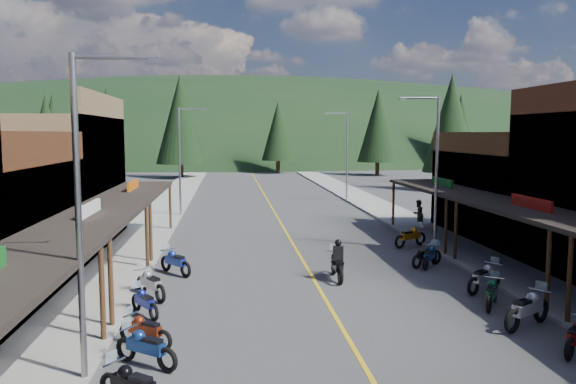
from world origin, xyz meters
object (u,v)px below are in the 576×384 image
object	(u,v)px
pine_3	(278,131)
bike_west_8	(151,282)
bike_west_6	(145,329)
rider_on_bike	(337,263)
bike_west_5	(146,345)
pine_9	(460,131)
pedestrian_east_b	(418,213)
streetlight_3	(345,152)
pine_8	(46,135)
bike_east_9	(430,255)
streetlight_1	(182,156)
bike_east_11	(410,235)
pine_4	(378,125)
pine_6	(546,131)
pine_10	(107,128)
bike_east_10	(427,254)
pine_7	(53,126)
bike_east_7	(492,292)
pine_11	(451,123)
streetlight_2	(434,166)
bike_west_4	(133,384)
pine_2	(180,119)
bike_east_6	(527,307)
shop_west_3	(35,182)
shop_east_3	(525,195)
bike_west_9	(175,261)
bike_west_7	(145,301)
pine_1	(95,126)
pine_5	(452,122)
streetlight_0	(84,204)

from	to	relation	value
pine_3	bike_west_8	xyz separation A→B (m)	(-10.45, -64.95, -5.87)
bike_west_6	rider_on_bike	xyz separation A→B (m)	(6.93, 6.77, 0.18)
pine_3	bike_west_5	world-z (taller)	pine_3
pine_3	pine_9	distance (m)	29.00
rider_on_bike	pedestrian_east_b	size ratio (longest dim) A/B	1.34
pedestrian_east_b	streetlight_3	bearing A→B (deg)	-115.06
pine_8	bike_east_9	xyz separation A→B (m)	(27.64, -35.29, -5.41)
streetlight_1	bike_east_11	size ratio (longest dim) A/B	3.56
rider_on_bike	bike_west_8	bearing A→B (deg)	-163.91
pine_4	pedestrian_east_b	distance (m)	46.69
pine_6	pine_9	bearing A→B (deg)	-139.18
pine_10	bike_east_10	size ratio (longest dim) A/B	5.74
pine_6	pine_7	xyz separation A→B (m)	(-78.00, 12.00, 0.75)
pine_8	bike_east_7	distance (m)	50.02
pine_11	bike_east_9	bearing A→B (deg)	-113.34
pine_8	pine_9	xyz separation A→B (m)	(46.00, 5.00, 0.40)
streetlight_2	bike_east_7	size ratio (longest dim) A/B	4.02
bike_west_4	bike_west_8	world-z (taller)	bike_west_8
pine_2	pine_6	world-z (taller)	pine_2
bike_west_5	bike_east_10	world-z (taller)	bike_west_5
pine_3	pine_10	size ratio (longest dim) A/B	0.95
streetlight_1	bike_east_6	bearing A→B (deg)	-63.29
streetlight_1	pine_9	xyz separation A→B (m)	(30.95, 23.00, 1.92)
streetlight_2	bike_west_8	world-z (taller)	streetlight_2
bike_west_4	bike_west_8	distance (m)	8.56
bike_west_5	bike_west_8	size ratio (longest dim) A/B	0.95
bike_west_4	bike_east_6	world-z (taller)	bike_east_6
streetlight_2	bike_west_6	bearing A→B (deg)	-137.66
shop_west_3	streetlight_2	world-z (taller)	shop_west_3
streetlight_3	pine_9	size ratio (longest dim) A/B	0.74
shop_east_3	streetlight_3	distance (m)	19.99
pine_7	streetlight_3	bearing A→B (deg)	-49.74
pine_8	shop_west_3	bearing A→B (deg)	-74.03
pine_3	bike_west_9	size ratio (longest dim) A/B	5.09
pine_4	bike_west_5	bearing A→B (deg)	-109.99
shop_east_3	streetlight_2	size ratio (longest dim) A/B	1.36
shop_west_3	pine_7	xyz separation A→B (m)	(-18.22, 64.70, 3.72)
shop_west_3	pine_2	size ratio (longest dim) A/B	0.78
shop_west_3	pine_4	size ratio (longest dim) A/B	0.87
bike_west_5	bike_west_7	world-z (taller)	bike_west_5
bike_west_5	bike_east_6	size ratio (longest dim) A/B	0.87
bike_west_6	pine_8	bearing A→B (deg)	53.98
pine_2	pine_11	distance (m)	36.06
pine_1	pine_5	size ratio (longest dim) A/B	0.89
pedestrian_east_b	pine_11	bearing A→B (deg)	-147.12
shop_west_3	streetlight_3	bearing A→B (deg)	42.04
bike_west_5	bike_east_11	world-z (taller)	bike_east_11
streetlight_0	bike_west_5	bearing A→B (deg)	32.86
streetlight_3	pine_10	bearing A→B (deg)	141.29
bike_west_7	pine_7	bearing A→B (deg)	74.85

